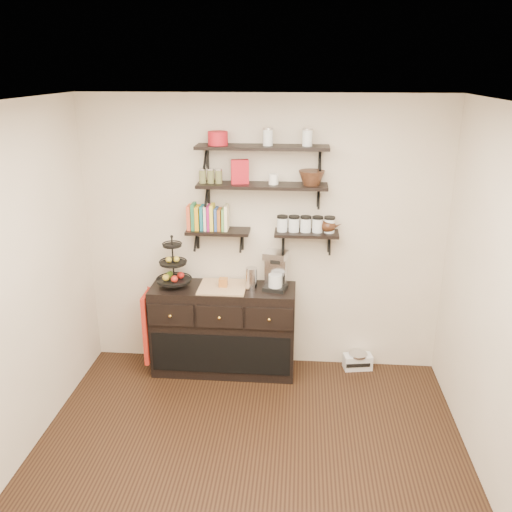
% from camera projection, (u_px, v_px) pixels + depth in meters
% --- Properties ---
extents(floor, '(3.50, 3.50, 0.00)m').
position_uv_depth(floor, '(245.00, 477.00, 4.07)').
color(floor, black).
rests_on(floor, ground).
extents(ceiling, '(3.50, 3.50, 0.02)m').
position_uv_depth(ceiling, '(242.00, 106.00, 3.17)').
color(ceiling, white).
rests_on(ceiling, back_wall).
extents(back_wall, '(3.50, 0.02, 2.70)m').
position_uv_depth(back_wall, '(263.00, 237.00, 5.27)').
color(back_wall, silver).
rests_on(back_wall, ground).
extents(shelf_top, '(1.20, 0.27, 0.23)m').
position_uv_depth(shelf_top, '(262.00, 147.00, 4.85)').
color(shelf_top, black).
rests_on(shelf_top, back_wall).
extents(shelf_mid, '(1.20, 0.27, 0.23)m').
position_uv_depth(shelf_mid, '(262.00, 186.00, 4.97)').
color(shelf_mid, black).
rests_on(shelf_mid, back_wall).
extents(shelf_low_left, '(0.60, 0.25, 0.23)m').
position_uv_depth(shelf_low_left, '(218.00, 232.00, 5.16)').
color(shelf_low_left, black).
rests_on(shelf_low_left, back_wall).
extents(shelf_low_right, '(0.60, 0.25, 0.23)m').
position_uv_depth(shelf_low_right, '(306.00, 234.00, 5.10)').
color(shelf_low_right, black).
rests_on(shelf_low_right, back_wall).
extents(cookbooks, '(0.40, 0.15, 0.26)m').
position_uv_depth(cookbooks, '(211.00, 218.00, 5.12)').
color(cookbooks, '#D2512F').
rests_on(cookbooks, shelf_low_left).
extents(glass_canisters, '(0.54, 0.10, 0.13)m').
position_uv_depth(glass_canisters, '(306.00, 225.00, 5.07)').
color(glass_canisters, silver).
rests_on(glass_canisters, shelf_low_right).
extents(sideboard, '(1.40, 0.50, 0.92)m').
position_uv_depth(sideboard, '(224.00, 329.00, 5.37)').
color(sideboard, black).
rests_on(sideboard, floor).
extents(fruit_stand, '(0.34, 0.34, 0.49)m').
position_uv_depth(fruit_stand, '(174.00, 270.00, 5.21)').
color(fruit_stand, black).
rests_on(fruit_stand, sideboard).
extents(candle, '(0.08, 0.08, 0.08)m').
position_uv_depth(candle, '(223.00, 282.00, 5.21)').
color(candle, '#9E5B24').
rests_on(candle, sideboard).
extents(coffee_maker, '(0.25, 0.24, 0.38)m').
position_uv_depth(coffee_maker, '(276.00, 271.00, 5.15)').
color(coffee_maker, black).
rests_on(coffee_maker, sideboard).
extents(thermal_carafe, '(0.11, 0.11, 0.22)m').
position_uv_depth(thermal_carafe, '(251.00, 279.00, 5.15)').
color(thermal_carafe, silver).
rests_on(thermal_carafe, sideboard).
extents(apron, '(0.04, 0.30, 0.71)m').
position_uv_depth(apron, '(149.00, 326.00, 5.32)').
color(apron, '#9F1611').
rests_on(apron, sideboard).
extents(radio, '(0.30, 0.22, 0.17)m').
position_uv_depth(radio, '(358.00, 361.00, 5.51)').
color(radio, silver).
rests_on(radio, floor).
extents(recipe_box, '(0.17, 0.09, 0.22)m').
position_uv_depth(recipe_box, '(240.00, 172.00, 4.94)').
color(recipe_box, '#AB131E').
rests_on(recipe_box, shelf_mid).
extents(walnut_bowl, '(0.24, 0.24, 0.13)m').
position_uv_depth(walnut_bowl, '(312.00, 178.00, 4.90)').
color(walnut_bowl, black).
rests_on(walnut_bowl, shelf_mid).
extents(ramekins, '(0.09, 0.09, 0.10)m').
position_uv_depth(ramekins, '(274.00, 179.00, 4.93)').
color(ramekins, white).
rests_on(ramekins, shelf_mid).
extents(teapot, '(0.22, 0.18, 0.14)m').
position_uv_depth(teapot, '(328.00, 225.00, 5.05)').
color(teapot, '#351C10').
rests_on(teapot, shelf_low_right).
extents(red_pot, '(0.18, 0.18, 0.12)m').
position_uv_depth(red_pot, '(218.00, 138.00, 4.85)').
color(red_pot, '#AB131E').
rests_on(red_pot, shelf_top).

